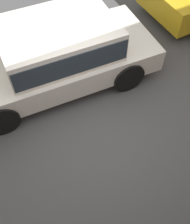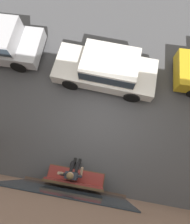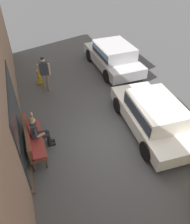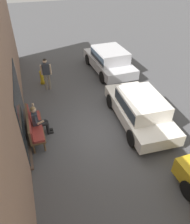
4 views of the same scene
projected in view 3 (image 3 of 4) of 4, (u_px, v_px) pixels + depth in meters
name	position (u px, v px, depth m)	size (l,w,h in m)	color
ground_plane	(117.00, 140.00, 8.03)	(60.00, 60.00, 0.00)	#4C4C4F
building_facade	(0.00, 103.00, 5.55)	(18.00, 0.51, 5.11)	#93705B
bench	(32.00, 138.00, 7.29)	(1.95, 0.55, 1.03)	brown
person_on_phone	(38.00, 131.00, 7.35)	(0.73, 0.74, 1.37)	black
parked_car_mid	(153.00, 114.00, 8.01)	(4.27, 2.01, 1.36)	white
parked_car_far	(113.00, 55.00, 11.85)	(4.29, 2.09, 1.42)	silver
pedestrian_standing	(44.00, 72.00, 9.94)	(0.26, 0.54, 1.73)	gray
fire_hydrant	(39.00, 77.00, 10.80)	(0.38, 0.26, 0.81)	olive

